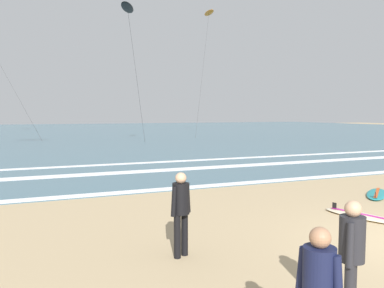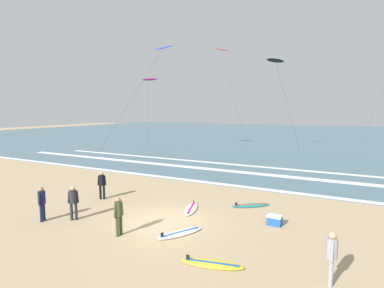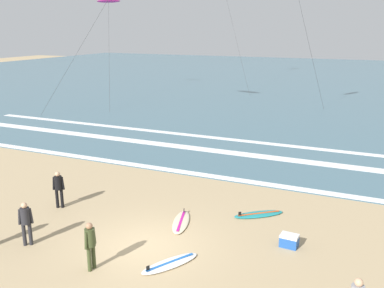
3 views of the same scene
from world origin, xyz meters
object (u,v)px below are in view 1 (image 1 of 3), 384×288
(surfer_mid_group, at_px, (181,206))
(kite_black_high_right, at_px, (128,8))
(surfboard_right_spare, at_px, (377,194))
(surfboard_foreground_flat, at_px, (363,216))
(surfer_background_far, at_px, (352,251))
(kite_orange_mid_center, at_px, (209,14))

(surfer_mid_group, height_order, kite_black_high_right, kite_black_high_right)
(surfboard_right_spare, bearing_deg, surfboard_foreground_flat, -143.44)
(kite_black_high_right, bearing_deg, surfer_mid_group, -101.02)
(surfer_mid_group, bearing_deg, surfboard_right_spare, 18.63)
(kite_black_high_right, bearing_deg, surfer_background_far, -97.35)
(surfer_background_far, xyz_separation_m, kite_black_high_right, (3.45, 26.72, 9.82))
(surfer_mid_group, relative_size, kite_black_high_right, 0.14)
(surfer_background_far, xyz_separation_m, surfboard_right_spare, (6.72, 5.67, -0.91))
(surfer_background_far, relative_size, kite_black_high_right, 0.14)
(surfboard_foreground_flat, xyz_separation_m, kite_black_high_right, (-0.70, 22.97, 10.73))
(surfer_mid_group, distance_m, kite_orange_mid_center, 47.32)
(surfer_background_far, distance_m, kite_orange_mid_center, 49.48)
(surfer_mid_group, height_order, surfer_background_far, same)
(surfer_mid_group, xyz_separation_m, kite_orange_mid_center, (19.37, 40.59, 14.71))
(surfboard_right_spare, xyz_separation_m, kite_orange_mid_center, (11.47, 37.93, 15.63))
(surfer_background_far, bearing_deg, surfboard_foreground_flat, 42.19)
(surfer_background_far, bearing_deg, surfboard_right_spare, 40.14)
(kite_black_high_right, distance_m, kite_orange_mid_center, 22.94)
(kite_orange_mid_center, bearing_deg, surfer_background_far, -112.65)
(surfboard_foreground_flat, relative_size, kite_black_high_right, 0.20)
(surfboard_right_spare, bearing_deg, surfer_background_far, -139.86)
(surfer_mid_group, bearing_deg, kite_orange_mid_center, 64.49)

